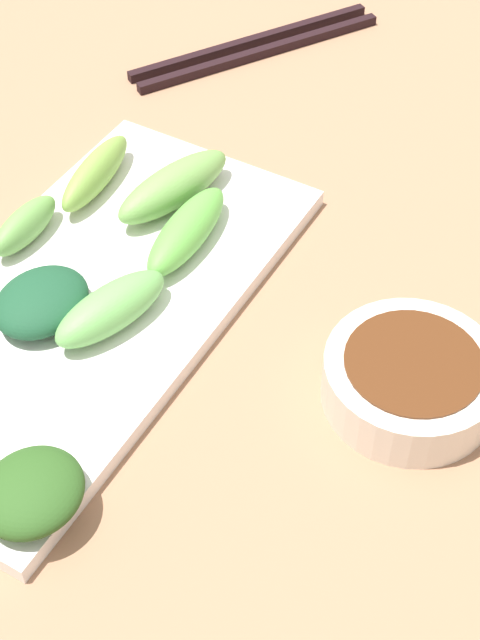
{
  "coord_description": "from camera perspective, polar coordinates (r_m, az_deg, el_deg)",
  "views": [
    {
      "loc": [
        -0.23,
        0.34,
        0.47
      ],
      "look_at": [
        -0.04,
        0.0,
        0.05
      ],
      "focal_mm": 53.78,
      "sensor_mm": 36.0,
      "label": 1
    }
  ],
  "objects": [
    {
      "name": "tabletop",
      "position": [
        0.62,
        -2.85,
        -1.12
      ],
      "size": [
        2.1,
        2.1,
        0.02
      ],
      "primitive_type": "cube",
      "color": "#9B6E50",
      "rests_on": "ground"
    },
    {
      "name": "sauce_bowl",
      "position": [
        0.57,
        10.13,
        -3.42
      ],
      "size": [
        0.1,
        0.1,
        0.03
      ],
      "color": "silver",
      "rests_on": "tabletop"
    },
    {
      "name": "serving_plate",
      "position": [
        0.62,
        -9.22,
        0.89
      ],
      "size": [
        0.17,
        0.34,
        0.01
      ],
      "primitive_type": "cube",
      "color": "white",
      "rests_on": "tabletop"
    },
    {
      "name": "broccoli_leafy_0",
      "position": [
        0.52,
        -12.37,
        -9.94
      ],
      "size": [
        0.06,
        0.06,
        0.02
      ],
      "primitive_type": "ellipsoid",
      "rotation": [
        0.0,
        0.0,
        -0.07
      ],
      "color": "#2B521E",
      "rests_on": "serving_plate"
    },
    {
      "name": "broccoli_stalk_1",
      "position": [
        0.59,
        -7.69,
        0.69
      ],
      "size": [
        0.05,
        0.09,
        0.03
      ],
      "primitive_type": "ellipsoid",
      "rotation": [
        0.0,
        0.0,
        -0.28
      ],
      "color": "#67AD56",
      "rests_on": "serving_plate"
    },
    {
      "name": "broccoli_stalk_2",
      "position": [
        0.67,
        -3.97,
        7.95
      ],
      "size": [
        0.05,
        0.1,
        0.03
      ],
      "primitive_type": "ellipsoid",
      "rotation": [
        0.0,
        0.0,
        -0.26
      ],
      "color": "#6FA24E",
      "rests_on": "serving_plate"
    },
    {
      "name": "broccoli_stalk_3",
      "position": [
        0.64,
        -3.2,
        5.32
      ],
      "size": [
        0.03,
        0.09,
        0.03
      ],
      "primitive_type": "ellipsoid",
      "rotation": [
        0.0,
        0.0,
        0.05
      ],
      "color": "#5DAC43",
      "rests_on": "serving_plate"
    },
    {
      "name": "broccoli_stalk_5",
      "position": [
        0.69,
        -8.6,
        8.66
      ],
      "size": [
        0.03,
        0.09,
        0.03
      ],
      "primitive_type": "ellipsoid",
      "rotation": [
        0.0,
        0.0,
        0.11
      ],
      "color": "#7AA344",
      "rests_on": "serving_plate"
    },
    {
      "name": "broccoli_stalk_6",
      "position": [
        0.66,
        -12.69,
        5.52
      ],
      "size": [
        0.02,
        0.06,
        0.02
      ],
      "primitive_type": "ellipsoid",
      "rotation": [
        0.0,
        0.0,
        0.01
      ],
      "color": "#689F4C",
      "rests_on": "serving_plate"
    },
    {
      "name": "broccoli_leafy_7",
      "position": [
        0.61,
        -11.74,
        1.07
      ],
      "size": [
        0.06,
        0.07,
        0.02
      ],
      "primitive_type": "ellipsoid",
      "rotation": [
        0.0,
        0.0,
        -0.12
      ],
      "color": "#1A482C",
      "rests_on": "serving_plate"
    },
    {
      "name": "chopsticks",
      "position": [
        0.86,
        0.96,
        15.92
      ],
      "size": [
        0.14,
        0.21,
        0.01
      ],
      "rotation": [
        0.0,
        0.0,
        -0.56
      ],
      "color": "black",
      "rests_on": "tabletop"
    }
  ]
}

